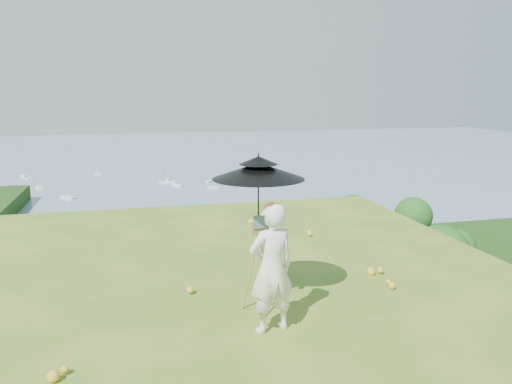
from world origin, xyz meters
name	(u,v)px	position (x,y,z in m)	size (l,w,h in m)	color
ground	(104,328)	(0.00, 0.00, 0.00)	(14.00, 14.00, 0.00)	#3D7020
shoreline_tier	(138,325)	(0.00, 75.00, -36.00)	(170.00, 28.00, 8.00)	#706559
bay_water	(132,170)	(0.00, 240.00, -34.00)	(700.00, 700.00, 0.00)	#738DA5
slope_trees	(134,306)	(0.00, 35.00, -15.00)	(110.00, 50.00, 6.00)	#154715
harbor_town	(136,289)	(0.00, 75.00, -29.50)	(110.00, 22.00, 5.00)	silver
moored_boats	(94,206)	(-12.50, 161.00, -33.65)	(140.00, 140.00, 0.70)	silver
wildflowers	(104,315)	(0.00, 0.25, 0.06)	(10.00, 10.50, 0.12)	gold
painter	(271,268)	(2.12, -0.60, 0.85)	(0.62, 0.41, 1.70)	white
field_easel	(259,263)	(2.11, 0.01, 0.70)	(0.54, 0.54, 1.41)	olive
sun_umbrella	(258,193)	(2.11, 0.04, 1.70)	(1.26, 1.26, 1.09)	black
painter_cap	(272,207)	(2.12, -0.60, 1.65)	(0.21, 0.25, 0.10)	#C46B7A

